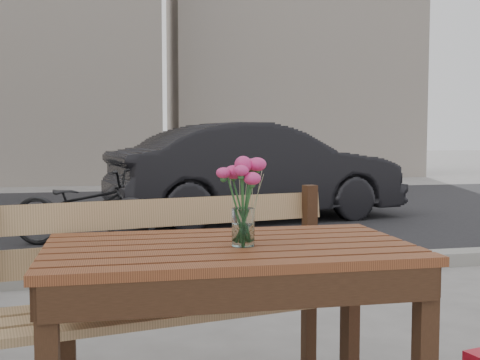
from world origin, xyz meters
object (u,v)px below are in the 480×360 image
(main_table, at_px, (229,280))
(parked_car, at_px, (258,172))
(main_vase, at_px, (243,190))
(bicycle, at_px, (84,208))

(main_table, height_order, parked_car, parked_car)
(main_vase, bearing_deg, parked_car, 75.26)
(bicycle, bearing_deg, parked_car, -36.64)
(main_table, relative_size, bicycle, 0.83)
(main_table, xyz_separation_m, parked_car, (1.64, 6.02, 0.01))
(main_vase, xyz_separation_m, parked_car, (1.60, 6.06, -0.32))
(main_table, bearing_deg, bicycle, 99.39)
(parked_car, bearing_deg, main_vase, 154.43)
(main_table, xyz_separation_m, main_vase, (0.04, -0.05, 0.33))
(main_table, xyz_separation_m, bicycle, (-0.66, 4.47, -0.25))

